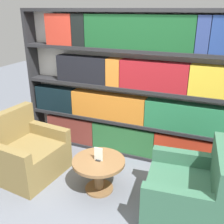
{
  "coord_description": "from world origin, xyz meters",
  "views": [
    {
      "loc": [
        1.15,
        -2.38,
        2.22
      ],
      "look_at": [
        -0.09,
        0.61,
        0.93
      ],
      "focal_mm": 42.0,
      "sensor_mm": 36.0,
      "label": 1
    }
  ],
  "objects": [
    {
      "name": "ground_plane",
      "position": [
        0.0,
        0.0,
        0.0
      ],
      "size": [
        14.0,
        14.0,
        0.0
      ],
      "primitive_type": "plane",
      "color": "slate"
    },
    {
      "name": "table_sign",
      "position": [
        -0.09,
        0.17,
        0.52
      ],
      "size": [
        0.11,
        0.06,
        0.18
      ],
      "color": "black",
      "rests_on": "coffee_table"
    },
    {
      "name": "bookshelf",
      "position": [
        0.04,
        1.22,
        1.08
      ],
      "size": [
        3.58,
        0.3,
        2.22
      ],
      "color": "silver",
      "rests_on": "ground_plane"
    },
    {
      "name": "coffee_table",
      "position": [
        -0.09,
        0.17,
        0.32
      ],
      "size": [
        0.67,
        0.67,
        0.44
      ],
      "color": "brown",
      "rests_on": "ground_plane"
    },
    {
      "name": "armchair_right",
      "position": [
        1.02,
        0.13,
        0.3
      ],
      "size": [
        0.91,
        0.96,
        0.89
      ],
      "rotation": [
        0.0,
        0.0,
        -1.47
      ],
      "color": "#336047",
      "rests_on": "ground_plane"
    },
    {
      "name": "armchair_left",
      "position": [
        -1.19,
        0.13,
        0.3
      ],
      "size": [
        0.91,
        0.97,
        0.89
      ],
      "rotation": [
        0.0,
        0.0,
        1.47
      ],
      "color": "olive",
      "rests_on": "ground_plane"
    }
  ]
}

